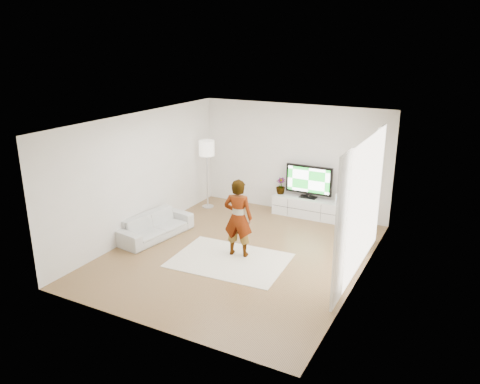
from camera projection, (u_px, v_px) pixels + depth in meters
The scene contains 17 objects.
floor at pixel (239, 254), 9.85m from camera, with size 6.00×6.00×0.00m, color olive.
ceiling at pixel (239, 121), 8.99m from camera, with size 6.00×6.00×0.00m, color white.
wall_left at pixel (141, 175), 10.52m from camera, with size 0.02×6.00×2.80m, color white.
wall_right at pixel (363, 210), 8.31m from camera, with size 0.02×6.00×2.80m, color white.
wall_back at pixel (293, 159), 11.95m from camera, with size 5.00×0.02×2.80m, color white.
wall_front at pixel (144, 245), 6.89m from camera, with size 5.00×0.02×2.80m, color white.
window at pixel (366, 202), 8.56m from camera, with size 0.01×2.60×2.50m, color white.
curtain_near at pixel (341, 231), 7.53m from camera, with size 0.04×0.70×2.60m, color white.
curtain_far at pixel (377, 188), 9.72m from camera, with size 0.04×0.70×2.60m, color white.
media_console at pixel (307, 207), 11.88m from camera, with size 1.75×0.50×0.49m.
television at pixel (309, 180), 11.69m from camera, with size 1.20×0.24×0.83m.
game_console at pixel (338, 198), 11.43m from camera, with size 0.09×0.18×0.24m.
potted_plant at pixel (281, 186), 12.07m from camera, with size 0.24×0.24×0.43m, color #3F7238.
rug at pixel (230, 260), 9.54m from camera, with size 2.28×1.64×0.01m, color white.
player at pixel (238, 218), 9.53m from camera, with size 0.60×0.39×1.64m, color #334772.
sofa at pixel (155, 226), 10.61m from camera, with size 1.84×0.72×0.54m, color silver.
floor_lamp at pixel (207, 151), 12.16m from camera, with size 0.40×0.40×1.81m.
Camera 1 is at (4.19, -7.93, 4.27)m, focal length 35.00 mm.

